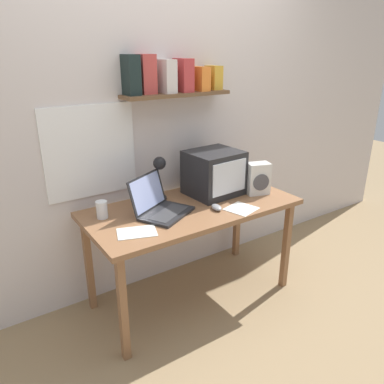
{
  "coord_description": "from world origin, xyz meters",
  "views": [
    {
      "loc": [
        -1.32,
        -1.97,
        1.75
      ],
      "look_at": [
        0.0,
        0.0,
        0.84
      ],
      "focal_mm": 35.0,
      "sensor_mm": 36.0,
      "label": 1
    }
  ],
  "objects": [
    {
      "name": "juice_glass",
      "position": [
        -0.59,
        0.15,
        0.79
      ],
      "size": [
        0.07,
        0.07,
        0.11
      ],
      "color": "white",
      "rests_on": "corner_desk"
    },
    {
      "name": "desk_lamp",
      "position": [
        -0.14,
        0.2,
        0.95
      ],
      "size": [
        0.12,
        0.16,
        0.33
      ],
      "rotation": [
        0.0,
        0.0,
        -0.19
      ],
      "color": "black",
      "rests_on": "corner_desk"
    },
    {
      "name": "computer_mouse",
      "position": [
        0.1,
        -0.15,
        0.76
      ],
      "size": [
        0.08,
        0.12,
        0.03
      ],
      "rotation": [
        0.0,
        0.0,
        -0.23
      ],
      "color": "gray",
      "rests_on": "corner_desk"
    },
    {
      "name": "loose_paper_near_laptop",
      "position": [
        -0.5,
        -0.16,
        0.74
      ],
      "size": [
        0.27,
        0.22,
        0.0
      ],
      "rotation": [
        0.0,
        0.0,
        -0.34
      ],
      "color": "silver",
      "rests_on": "corner_desk"
    },
    {
      "name": "crt_monitor",
      "position": [
        0.26,
        0.1,
        0.9
      ],
      "size": [
        0.39,
        0.36,
        0.32
      ],
      "rotation": [
        0.0,
        0.0,
        0.06
      ],
      "color": "#232326",
      "rests_on": "corner_desk"
    },
    {
      "name": "space_heater",
      "position": [
        0.53,
        -0.08,
        0.86
      ],
      "size": [
        0.19,
        0.15,
        0.23
      ],
      "rotation": [
        0.0,
        0.0,
        -0.31
      ],
      "color": "silver",
      "rests_on": "corner_desk"
    },
    {
      "name": "open_notebook",
      "position": [
        0.24,
        -0.24,
        0.74
      ],
      "size": [
        0.23,
        0.23,
        0.0
      ],
      "rotation": [
        0.0,
        0.0,
        0.28
      ],
      "color": "white",
      "rests_on": "corner_desk"
    },
    {
      "name": "laptop",
      "position": [
        -0.25,
        0.02,
        0.8
      ],
      "size": [
        0.44,
        0.43,
        0.25
      ],
      "rotation": [
        0.0,
        0.0,
        0.49
      ],
      "color": "#232326",
      "rests_on": "corner_desk"
    },
    {
      "name": "loose_paper_near_monitor",
      "position": [
        0.59,
        0.18,
        0.74
      ],
      "size": [
        0.23,
        0.21,
        0.0
      ],
      "rotation": [
        0.0,
        0.0,
        -0.43
      ],
      "color": "white",
      "rests_on": "corner_desk"
    },
    {
      "name": "ground_plane",
      "position": [
        0.0,
        0.0,
        0.0
      ],
      "size": [
        12.0,
        12.0,
        0.0
      ],
      "primitive_type": "plane",
      "color": "#977D59"
    },
    {
      "name": "back_wall",
      "position": [
        -0.0,
        0.43,
        1.3
      ],
      "size": [
        5.6,
        0.24,
        2.6
      ],
      "color": "silver",
      "rests_on": "ground_plane"
    },
    {
      "name": "corner_desk",
      "position": [
        0.0,
        0.0,
        0.67
      ],
      "size": [
        1.46,
        0.7,
        0.74
      ],
      "color": "#8D5F3D",
      "rests_on": "ground_plane"
    }
  ]
}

